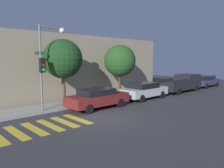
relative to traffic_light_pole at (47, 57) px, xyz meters
name	(u,v)px	position (x,y,z in m)	size (l,w,h in m)	color
ground_plane	(102,118)	(1.64, -3.37, -3.54)	(60.00, 60.00, 0.00)	#333335
sidewalk	(63,105)	(1.64, 1.00, -3.47)	(26.00, 2.34, 0.14)	gray
building_row	(34,67)	(1.64, 5.57, -0.82)	(26.00, 6.00, 5.44)	gray
crosswalk	(42,127)	(-1.66, -2.57, -3.54)	(4.71, 2.60, 0.00)	gold
traffic_light_pole	(47,57)	(0.00, 0.00, 0.00)	(2.08, 0.56, 5.53)	slate
sedan_near_corner	(98,98)	(3.07, -1.27, -2.80)	(4.51, 1.80, 1.38)	maroon
sedan_middle	(145,90)	(8.28, -1.27, -2.79)	(4.51, 1.78, 1.41)	#B7BABF
pickup_truck	(182,83)	(14.50, -1.27, -2.65)	(5.69, 1.97, 1.77)	black
sedan_far_end	(205,81)	(20.14, -1.27, -2.80)	(4.70, 1.86, 1.39)	#2D3351
tree_near_corner	(63,59)	(1.61, 0.78, -0.12)	(2.76, 2.76, 4.82)	brown
tree_midblock	(120,61)	(7.31, 0.78, -0.28)	(2.79, 2.79, 4.66)	#42301E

